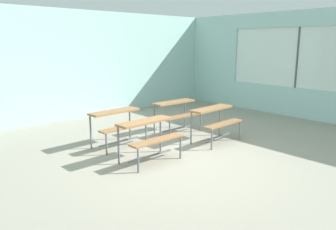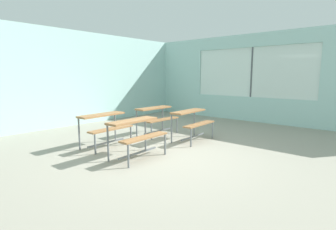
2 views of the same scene
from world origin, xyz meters
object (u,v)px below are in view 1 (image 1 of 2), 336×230
desk_bench_r0c0 (149,131)px  desk_bench_r0c1 (216,116)px  desk_bench_r1c0 (118,120)px  desk_bench_r1c1 (177,109)px

desk_bench_r0c0 → desk_bench_r0c1: size_ratio=0.99×
desk_bench_r1c0 → desk_bench_r1c1: size_ratio=1.02×
desk_bench_r0c0 → desk_bench_r1c1: size_ratio=1.01×
desk_bench_r1c0 → desk_bench_r1c1: (1.65, -0.03, 0.00)m
desk_bench_r1c0 → desk_bench_r1c1: same height
desk_bench_r0c0 → desk_bench_r1c1: 2.04m
desk_bench_r0c1 → desk_bench_r1c1: bearing=91.5°
desk_bench_r0c1 → desk_bench_r1c0: 2.08m
desk_bench_r0c0 → desk_bench_r1c0: bearing=84.6°
desk_bench_r0c0 → desk_bench_r0c1: (1.81, -0.02, 0.00)m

